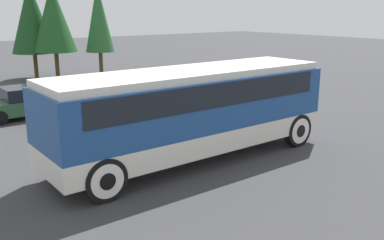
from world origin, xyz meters
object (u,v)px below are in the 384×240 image
tour_bus (194,105)px  parked_car_mid (32,101)px  parked_car_near (105,111)px  parked_car_far (130,91)px

tour_bus → parked_car_mid: tour_bus is taller
parked_car_near → parked_car_mid: bearing=112.7°
parked_car_near → parked_car_mid: parked_car_near is taller
parked_car_mid → parked_car_far: 4.79m
parked_car_mid → parked_car_near: bearing=-67.3°
tour_bus → parked_car_near: size_ratio=2.20×
parked_car_near → parked_car_mid: (-1.67, 4.01, -0.04)m
tour_bus → parked_car_far: bearing=74.2°
parked_car_far → tour_bus: bearing=-105.8°
parked_car_far → parked_car_mid: bearing=172.8°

